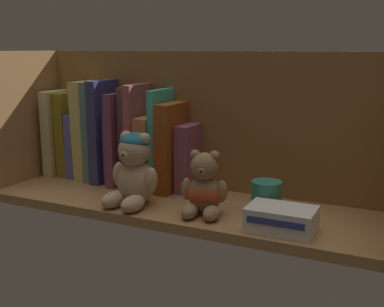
% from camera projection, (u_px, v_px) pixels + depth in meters
% --- Properties ---
extents(shelf_board, '(0.83, 0.24, 0.02)m').
position_uv_depth(shelf_board, '(180.00, 207.00, 1.02)').
color(shelf_board, '#9E7042').
rests_on(shelf_board, ground).
extents(shelf_back_panel, '(0.86, 0.01, 0.33)m').
position_uv_depth(shelf_back_panel, '(205.00, 125.00, 1.10)').
color(shelf_back_panel, brown).
rests_on(shelf_back_panel, ground).
extents(shelf_side_panel_left, '(0.02, 0.27, 0.33)m').
position_uv_depth(shelf_side_panel_left, '(23.00, 121.00, 1.17)').
color(shelf_side_panel_left, '#9E7042').
rests_on(shelf_side_panel_left, ground).
extents(book_0, '(0.03, 0.12, 0.21)m').
position_uv_depth(book_0, '(61.00, 132.00, 1.24)').
color(book_0, '#C6BA7E').
rests_on(book_0, shelf_board).
extents(book_1, '(0.04, 0.09, 0.21)m').
position_uv_depth(book_1, '(70.00, 134.00, 1.23)').
color(book_1, olive).
rests_on(book_1, shelf_board).
extents(book_2, '(0.02, 0.09, 0.16)m').
position_uv_depth(book_2, '(80.00, 145.00, 1.22)').
color(book_2, '#565AAC').
rests_on(book_2, shelf_board).
extents(book_3, '(0.04, 0.10, 0.24)m').
position_uv_depth(book_3, '(89.00, 130.00, 1.20)').
color(book_3, tan).
rests_on(book_3, shelf_board).
extents(book_4, '(0.02, 0.12, 0.24)m').
position_uv_depth(book_4, '(99.00, 131.00, 1.19)').
color(book_4, slate).
rests_on(book_4, shelf_board).
extents(book_5, '(0.03, 0.13, 0.24)m').
position_uv_depth(book_5, '(108.00, 130.00, 1.17)').
color(book_5, navy).
rests_on(book_5, shelf_board).
extents(book_6, '(0.02, 0.10, 0.17)m').
position_uv_depth(book_6, '(118.00, 147.00, 1.17)').
color(book_6, '#5458B4').
rests_on(book_6, shelf_board).
extents(book_7, '(0.02, 0.14, 0.22)m').
position_uv_depth(book_7, '(125.00, 138.00, 1.16)').
color(book_7, '#733854').
rests_on(book_7, shelf_board).
extents(book_8, '(0.03, 0.11, 0.23)m').
position_uv_depth(book_8, '(134.00, 135.00, 1.14)').
color(book_8, brown).
rests_on(book_8, shelf_board).
extents(book_9, '(0.02, 0.14, 0.24)m').
position_uv_depth(book_9, '(143.00, 135.00, 1.13)').
color(book_9, '#9F4F4F').
rests_on(book_9, shelf_board).
extents(book_10, '(0.04, 0.14, 0.17)m').
position_uv_depth(book_10, '(154.00, 151.00, 1.13)').
color(book_10, '#BD6E41').
rests_on(book_10, shelf_board).
extents(book_11, '(0.02, 0.13, 0.23)m').
position_uv_depth(book_11, '(165.00, 139.00, 1.11)').
color(book_11, '#3FC4B4').
rests_on(book_11, shelf_board).
extents(book_12, '(0.04, 0.15, 0.20)m').
position_uv_depth(book_12, '(175.00, 146.00, 1.10)').
color(book_12, '#924418').
rests_on(book_12, shelf_board).
extents(book_13, '(0.03, 0.09, 0.15)m').
position_uv_depth(book_13, '(190.00, 158.00, 1.09)').
color(book_13, '#864A67').
rests_on(book_13, shelf_board).
extents(teddy_bear_larger, '(0.11, 0.12, 0.15)m').
position_uv_depth(teddy_bear_larger, '(134.00, 171.00, 0.99)').
color(teddy_bear_larger, tan).
rests_on(teddy_bear_larger, shelf_board).
extents(teddy_bear_smaller, '(0.09, 0.10, 0.13)m').
position_uv_depth(teddy_bear_smaller, '(204.00, 189.00, 0.94)').
color(teddy_bear_smaller, '#93704C').
rests_on(teddy_bear_smaller, shelf_board).
extents(pillar_candle, '(0.06, 0.06, 0.07)m').
position_uv_depth(pillar_candle, '(266.00, 198.00, 0.94)').
color(pillar_candle, '#2D7A66').
rests_on(pillar_candle, shelf_board).
extents(small_product_box, '(0.12, 0.08, 0.04)m').
position_uv_depth(small_product_box, '(281.00, 219.00, 0.86)').
color(small_product_box, silver).
rests_on(small_product_box, shelf_board).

